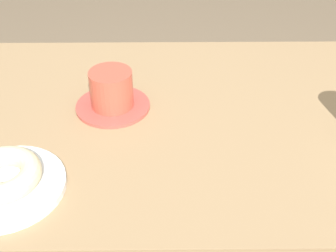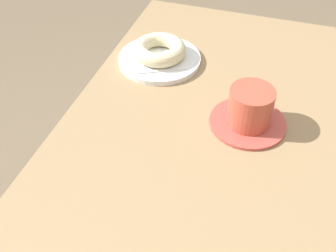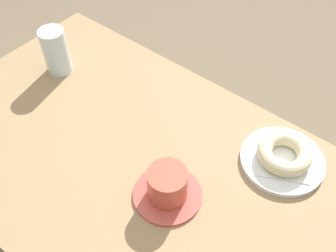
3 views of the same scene
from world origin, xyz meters
The scene contains 5 objects.
table centered at (0.00, 0.00, 0.62)m, with size 1.12×0.66×0.74m.
plate_sugar_ring centered at (0.27, 0.21, 0.74)m, with size 0.19×0.19×0.01m, color white.
napkin_sugar_ring centered at (0.27, 0.21, 0.75)m, with size 0.12×0.12×0.00m, color white.
donut_sugar_ring centered at (0.27, 0.21, 0.77)m, with size 0.12×0.12×0.03m, color beige.
coffee_cup centered at (0.11, -0.03, 0.77)m, with size 0.15×0.15×0.08m.
Camera 1 is at (0.01, 0.72, 1.25)m, focal length 47.35 mm.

